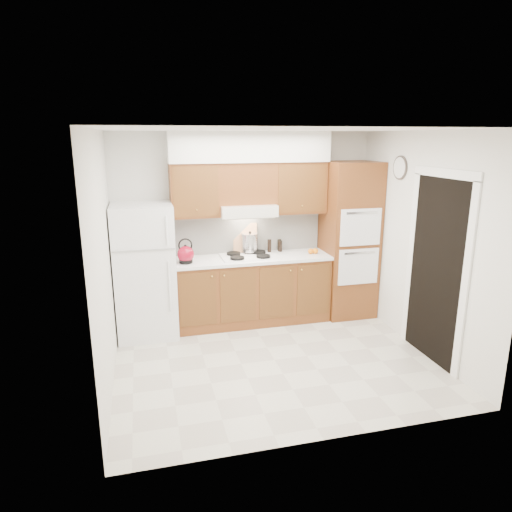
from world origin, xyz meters
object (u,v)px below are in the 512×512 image
Objects in this scene: fridge at (145,271)px; stock_pot at (250,243)px; oven_cabinet at (349,240)px; kettle at (186,254)px.

stock_pot is at bearing 10.18° from fridge.
oven_cabinet is 1.42m from stock_pot.
kettle is 0.89× the size of stock_pot.
fridge reaches higher than kettle.
fridge is 0.78× the size of oven_cabinet.
oven_cabinet is at bearing 0.70° from fridge.
oven_cabinet is 2.32m from kettle.
oven_cabinet reaches higher than stock_pot.
fridge is 2.86m from oven_cabinet.
fridge reaches higher than stock_pot.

